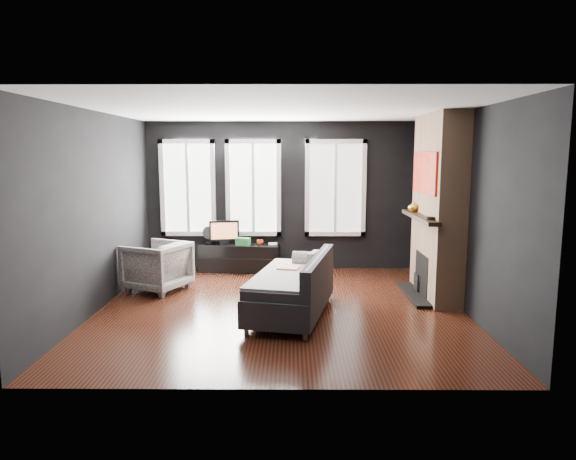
{
  "coord_description": "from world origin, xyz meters",
  "views": [
    {
      "loc": [
        0.15,
        -6.9,
        2.13
      ],
      "look_at": [
        0.1,
        0.3,
        1.05
      ],
      "focal_mm": 32.0,
      "sensor_mm": 36.0,
      "label": 1
    }
  ],
  "objects_px": {
    "mantel_vase": "(414,206)",
    "sofa": "(291,285)",
    "armchair": "(157,264)",
    "monitor": "(224,231)",
    "media_console": "(240,258)",
    "mug": "(260,241)",
    "book": "(268,238)"
  },
  "relations": [
    {
      "from": "monitor",
      "to": "book",
      "type": "height_order",
      "value": "monitor"
    },
    {
      "from": "sofa",
      "to": "armchair",
      "type": "bearing_deg",
      "value": 161.99
    },
    {
      "from": "mug",
      "to": "mantel_vase",
      "type": "distance_m",
      "value": 2.82
    },
    {
      "from": "mantel_vase",
      "to": "sofa",
      "type": "bearing_deg",
      "value": -144.11
    },
    {
      "from": "armchair",
      "to": "mug",
      "type": "xyz_separation_m",
      "value": [
        1.53,
        1.29,
        0.13
      ]
    },
    {
      "from": "armchair",
      "to": "book",
      "type": "distance_m",
      "value": 2.16
    },
    {
      "from": "media_console",
      "to": "monitor",
      "type": "height_order",
      "value": "monitor"
    },
    {
      "from": "mug",
      "to": "monitor",
      "type": "bearing_deg",
      "value": 173.53
    },
    {
      "from": "monitor",
      "to": "mug",
      "type": "bearing_deg",
      "value": -16.31
    },
    {
      "from": "media_console",
      "to": "armchair",
      "type": "bearing_deg",
      "value": -125.29
    },
    {
      "from": "book",
      "to": "monitor",
      "type": "bearing_deg",
      "value": 178.26
    },
    {
      "from": "media_console",
      "to": "mantel_vase",
      "type": "xyz_separation_m",
      "value": [
        2.85,
        -1.19,
        1.07
      ]
    },
    {
      "from": "armchair",
      "to": "mantel_vase",
      "type": "bearing_deg",
      "value": 116.96
    },
    {
      "from": "armchair",
      "to": "book",
      "type": "xyz_separation_m",
      "value": [
        1.68,
        1.34,
        0.18
      ]
    },
    {
      "from": "book",
      "to": "mantel_vase",
      "type": "bearing_deg",
      "value": -27.08
    },
    {
      "from": "monitor",
      "to": "mug",
      "type": "xyz_separation_m",
      "value": [
        0.65,
        -0.07,
        -0.18
      ]
    },
    {
      "from": "mug",
      "to": "sofa",
      "type": "bearing_deg",
      "value": -77.29
    },
    {
      "from": "media_console",
      "to": "mug",
      "type": "bearing_deg",
      "value": -2.81
    },
    {
      "from": "monitor",
      "to": "book",
      "type": "bearing_deg",
      "value": -11.58
    },
    {
      "from": "armchair",
      "to": "monitor",
      "type": "height_order",
      "value": "monitor"
    },
    {
      "from": "mug",
      "to": "mantel_vase",
      "type": "bearing_deg",
      "value": -24.69
    },
    {
      "from": "book",
      "to": "mantel_vase",
      "type": "distance_m",
      "value": 2.7
    },
    {
      "from": "armchair",
      "to": "book",
      "type": "height_order",
      "value": "armchair"
    },
    {
      "from": "mug",
      "to": "media_console",
      "type": "bearing_deg",
      "value": 171.77
    },
    {
      "from": "media_console",
      "to": "book",
      "type": "height_order",
      "value": "book"
    },
    {
      "from": "media_console",
      "to": "monitor",
      "type": "distance_m",
      "value": 0.56
    },
    {
      "from": "sofa",
      "to": "mug",
      "type": "relative_size",
      "value": 15.63
    },
    {
      "from": "media_console",
      "to": "monitor",
      "type": "relative_size",
      "value": 2.63
    },
    {
      "from": "armchair",
      "to": "media_console",
      "type": "height_order",
      "value": "armchair"
    },
    {
      "from": "media_console",
      "to": "sofa",
      "type": "bearing_deg",
      "value": -64.39
    },
    {
      "from": "book",
      "to": "mantel_vase",
      "type": "height_order",
      "value": "mantel_vase"
    },
    {
      "from": "armchair",
      "to": "media_console",
      "type": "bearing_deg",
      "value": 164.1
    }
  ]
}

